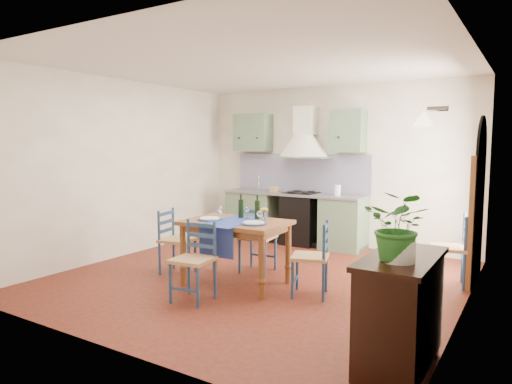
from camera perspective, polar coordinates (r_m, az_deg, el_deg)
floor at (r=6.22m, az=0.33°, el=-10.67°), size 5.00×5.00×0.00m
back_wall at (r=8.23m, az=5.88°, el=0.84°), size 5.00×0.96×2.80m
right_wall at (r=5.42m, az=25.16°, el=0.69°), size 0.26×5.00×2.80m
left_wall at (r=7.58m, az=-16.02°, el=2.86°), size 0.04×5.00×2.80m
ceiling at (r=6.05m, az=0.35°, el=15.71°), size 5.00×5.00×0.01m
dining_table at (r=5.79m, az=-2.55°, el=-4.54°), size 1.32×1.00×1.14m
chair_near at (r=5.30m, az=-7.72°, el=-8.42°), size 0.46×0.46×0.91m
chair_far at (r=6.36m, az=0.11°, el=-5.74°), size 0.49×0.49×0.95m
chair_left at (r=6.44m, az=-10.04°, el=-5.98°), size 0.48×0.48×0.89m
chair_right at (r=5.44m, az=7.09°, el=-8.15°), size 0.52×0.52×0.89m
chair_spare at (r=6.29m, az=23.19°, el=-6.53°), size 0.49×0.49×0.91m
sideboard at (r=3.81m, az=17.53°, el=-13.87°), size 0.50×1.05×0.94m
potted_plant at (r=3.45m, az=17.49°, el=-4.12°), size 0.52×0.46×0.52m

